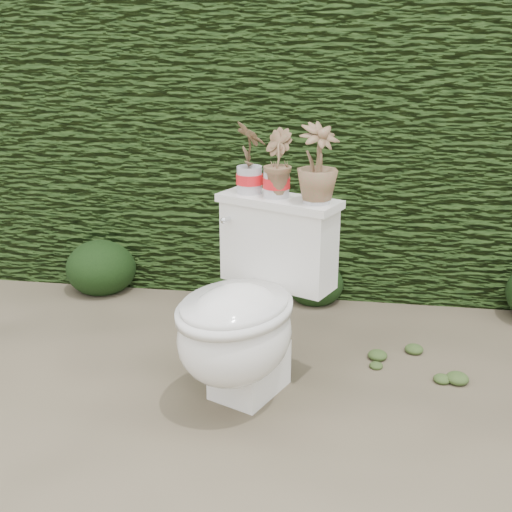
# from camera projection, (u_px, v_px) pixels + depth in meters

# --- Properties ---
(ground) EXTENTS (60.00, 60.00, 0.00)m
(ground) POSITION_uv_depth(u_px,v_px,m) (306.00, 407.00, 2.53)
(ground) COLOR #7C6F56
(ground) RESTS_ON ground
(hedge) EXTENTS (8.00, 1.00, 1.60)m
(hedge) POSITION_uv_depth(u_px,v_px,m) (331.00, 140.00, 3.76)
(hedge) COLOR #2E4B19
(hedge) RESTS_ON ground
(toilet) EXTENTS (0.69, 0.80, 0.78)m
(toilet) POSITION_uv_depth(u_px,v_px,m) (247.00, 314.00, 2.52)
(toilet) COLOR white
(toilet) RESTS_ON ground
(potted_plant_left) EXTENTS (0.17, 0.18, 0.28)m
(potted_plant_left) POSITION_uv_depth(u_px,v_px,m) (249.00, 159.00, 2.60)
(potted_plant_left) COLOR #24752F
(potted_plant_left) RESTS_ON toilet
(potted_plant_center) EXTENTS (0.16, 0.18, 0.26)m
(potted_plant_center) POSITION_uv_depth(u_px,v_px,m) (277.00, 165.00, 2.54)
(potted_plant_center) COLOR #24752F
(potted_plant_center) RESTS_ON toilet
(potted_plant_right) EXTENTS (0.23, 0.23, 0.29)m
(potted_plant_right) POSITION_uv_depth(u_px,v_px,m) (317.00, 166.00, 2.44)
(potted_plant_right) COLOR #24752F
(potted_plant_right) RESTS_ON toilet
(liriope_clump_1) EXTENTS (0.40, 0.40, 0.32)m
(liriope_clump_1) POSITION_uv_depth(u_px,v_px,m) (101.00, 263.00, 3.65)
(liriope_clump_1) COLOR #1A3211
(liriope_clump_1) RESTS_ON ground
(liriope_clump_2) EXTENTS (0.31, 0.31, 0.25)m
(liriope_clump_2) POSITION_uv_depth(u_px,v_px,m) (315.00, 278.00, 3.51)
(liriope_clump_2) COLOR #1A3211
(liriope_clump_2) RESTS_ON ground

